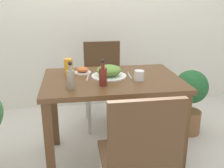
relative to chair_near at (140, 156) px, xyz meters
name	(u,v)px	position (x,y,z in m)	size (l,w,h in m)	color
ground_plane	(112,158)	(-0.04, 0.75, -0.52)	(16.00, 16.00, 0.00)	beige
wall_back	(95,3)	(-0.04, 2.03, 0.78)	(8.00, 0.05, 2.60)	silver
dining_table	(112,92)	(-0.04, 0.75, 0.12)	(1.10, 0.75, 0.75)	brown
chair_near	(140,156)	(0.00, 0.00, 0.00)	(0.42, 0.42, 0.91)	#4C331E
chair_far	(103,79)	(-0.02, 1.48, 0.00)	(0.42, 0.42, 0.91)	#4C331E
food_plate	(109,72)	(-0.06, 0.79, 0.28)	(0.29, 0.29, 0.10)	white
side_plate	(83,71)	(-0.27, 0.92, 0.26)	(0.14, 0.14, 0.06)	white
drink_cup	(139,75)	(0.16, 0.66, 0.27)	(0.08, 0.08, 0.08)	white
juice_glass	(69,67)	(-0.38, 0.87, 0.31)	(0.07, 0.07, 0.14)	orange
sauce_bottle	(103,76)	(-0.13, 0.58, 0.31)	(0.06, 0.06, 0.20)	maroon
condiment_bottle	(71,78)	(-0.37, 0.55, 0.31)	(0.06, 0.06, 0.20)	gray
fork_utensil	(88,77)	(-0.23, 0.79, 0.24)	(0.04, 0.18, 0.00)	silver
spoon_utensil	(130,76)	(0.11, 0.79, 0.24)	(0.02, 0.18, 0.00)	silver
potted_plant_right	(190,97)	(0.83, 1.10, -0.12)	(0.34, 0.34, 0.68)	brown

